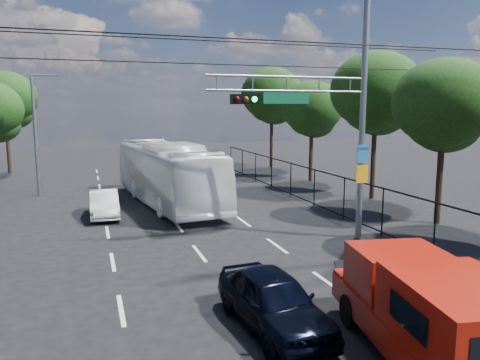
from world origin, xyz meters
name	(u,v)px	position (x,y,z in m)	size (l,w,h in m)	color
lane_markings	(171,217)	(0.00, 14.00, 0.01)	(6.12, 38.00, 0.01)	beige
signal_mast	(335,105)	(5.28, 7.99, 5.24)	(6.43, 0.39, 9.50)	slate
streetlight_left	(38,129)	(-6.33, 22.00, 3.94)	(2.09, 0.22, 7.08)	slate
utility_wires	(191,48)	(0.00, 8.83, 7.23)	(22.00, 5.04, 0.74)	black
fence_right	(332,193)	(7.60, 12.17, 1.03)	(0.06, 34.03, 2.00)	black
tree_right_b	(444,110)	(11.22, 9.02, 5.06)	(4.50, 4.50, 7.31)	black
tree_right_c	(376,97)	(11.82, 15.02, 5.73)	(5.10, 5.10, 8.29)	black
tree_right_d	(312,112)	(11.42, 22.02, 4.85)	(4.32, 4.32, 7.02)	black
tree_right_e	(272,98)	(11.62, 30.02, 5.94)	(5.28, 5.28, 8.58)	black
tree_left_e	(5,103)	(-9.58, 33.02, 5.53)	(4.92, 4.92, 7.99)	black
red_pickup	(428,310)	(2.73, -0.50, 1.13)	(3.02, 5.94, 2.12)	black
navy_hatchback	(273,301)	(0.35, 1.86, 0.68)	(1.61, 4.01, 1.37)	black
white_bus	(167,173)	(0.40, 17.18, 1.66)	(2.79, 11.91, 3.32)	silver
white_van	(104,204)	(-3.00, 15.06, 0.61)	(1.30, 3.73, 1.23)	silver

